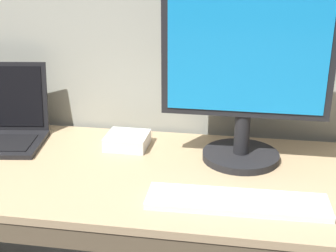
% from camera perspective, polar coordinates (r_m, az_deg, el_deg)
% --- Properties ---
extents(desk, '(1.88, 0.61, 0.72)m').
position_cam_1_polar(desk, '(1.45, -5.57, -12.88)').
color(desk, tan).
rests_on(desk, ground).
extents(external_monitor, '(0.48, 0.23, 0.52)m').
position_cam_1_polar(external_monitor, '(1.32, 9.65, 6.14)').
color(external_monitor, black).
rests_on(external_monitor, desk).
extents(wired_keyboard, '(0.46, 0.13, 0.02)m').
position_cam_1_polar(wired_keyboard, '(1.17, 8.58, -9.28)').
color(wired_keyboard, white).
rests_on(wired_keyboard, desk).
extents(external_drive_box, '(0.13, 0.13, 0.04)m').
position_cam_1_polar(external_drive_box, '(1.49, -5.10, -1.81)').
color(external_drive_box, silver).
rests_on(external_drive_box, desk).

